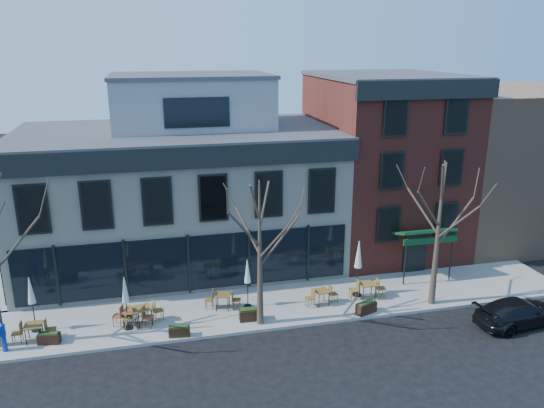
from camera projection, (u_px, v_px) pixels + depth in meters
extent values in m
plane|color=black|center=(190.00, 296.00, 28.30)|extent=(120.00, 120.00, 0.00)
cube|color=gray|center=(258.00, 307.00, 26.98)|extent=(33.50, 4.70, 0.15)
cube|color=beige|center=(180.00, 199.00, 31.80)|extent=(18.00, 10.00, 8.00)
cube|color=#47474C|center=(177.00, 132.00, 30.62)|extent=(18.30, 10.30, 0.30)
cube|color=black|center=(184.00, 158.00, 25.99)|extent=(18.30, 0.25, 1.10)
cube|color=black|center=(7.00, 147.00, 28.78)|extent=(0.25, 10.30, 1.10)
cube|color=black|center=(189.00, 264.00, 27.69)|extent=(17.20, 0.12, 3.00)
cube|color=black|center=(19.00, 250.00, 29.50)|extent=(0.12, 7.50, 3.00)
cube|color=gray|center=(192.00, 102.00, 31.32)|extent=(9.00, 6.50, 3.00)
cube|color=maroon|center=(383.00, 164.00, 34.20)|extent=(8.00, 10.00, 11.00)
cube|color=#47474C|center=(388.00, 75.00, 32.58)|extent=(8.20, 10.20, 0.25)
cube|color=black|center=(429.00, 90.00, 27.94)|extent=(8.20, 0.25, 1.00)
cube|color=#0D3C1D|center=(424.00, 231.00, 29.50)|extent=(3.20, 1.66, 0.67)
cube|color=black|center=(415.00, 254.00, 30.73)|extent=(1.40, 0.10, 2.50)
cube|color=#8C664C|center=(507.00, 161.00, 37.45)|extent=(12.00, 12.00, 10.00)
cylinder|color=#382B21|center=(15.00, 246.00, 22.51)|extent=(2.23, 0.50, 2.48)
cone|color=#382B21|center=(260.00, 255.00, 24.25)|extent=(0.34, 0.34, 7.04)
cylinder|color=#382B21|center=(279.00, 241.00, 24.47)|extent=(2.00, 0.46, 2.21)
cylinder|color=#382B21|center=(247.00, 230.00, 24.70)|extent=(0.93, 1.84, 1.91)
cylinder|color=#382B21|center=(244.00, 230.00, 23.44)|extent=(1.61, 0.68, 1.97)
cylinder|color=#382B21|center=(273.00, 243.00, 23.30)|extent=(0.93, 1.83, 2.03)
cone|color=#382B21|center=(438.00, 235.00, 26.15)|extent=(0.34, 0.34, 7.48)
cylinder|color=#382B21|center=(455.00, 222.00, 26.38)|extent=(2.12, 0.48, 2.35)
cylinder|color=#382B21|center=(422.00, 211.00, 26.63)|extent=(0.98, 1.94, 2.03)
cylinder|color=#382B21|center=(429.00, 209.00, 25.29)|extent=(1.71, 0.71, 2.09)
cylinder|color=#382B21|center=(458.00, 223.00, 25.14)|extent=(0.98, 1.94, 2.16)
imported|color=black|center=(519.00, 312.00, 25.27)|extent=(4.66, 2.37, 1.29)
cylinder|color=#0B2F99|center=(4.00, 344.00, 22.87)|extent=(0.21, 0.21, 0.73)
cube|color=#0B2F99|center=(2.00, 331.00, 22.69)|extent=(0.25, 0.21, 0.52)
cone|color=#0B2F99|center=(1.00, 324.00, 22.60)|extent=(0.27, 0.27, 0.13)
cube|color=brown|center=(33.00, 325.00, 23.53)|extent=(0.76, 0.76, 0.04)
cylinder|color=black|center=(26.00, 337.00, 23.30)|extent=(0.04, 0.04, 0.78)
cylinder|color=black|center=(40.00, 336.00, 23.43)|extent=(0.04, 0.04, 0.78)
cylinder|color=black|center=(28.00, 331.00, 23.87)|extent=(0.04, 0.04, 0.78)
cylinder|color=black|center=(43.00, 329.00, 24.00)|extent=(0.04, 0.04, 0.78)
cube|color=brown|center=(143.00, 308.00, 24.99)|extent=(0.99, 0.99, 0.05)
cylinder|color=black|center=(139.00, 320.00, 24.69)|extent=(0.05, 0.05, 0.81)
cylinder|color=black|center=(152.00, 317.00, 25.00)|extent=(0.05, 0.05, 0.81)
cylinder|color=black|center=(135.00, 315.00, 25.22)|extent=(0.05, 0.05, 0.81)
cylinder|color=black|center=(148.00, 311.00, 25.52)|extent=(0.05, 0.05, 0.81)
cube|color=brown|center=(132.00, 310.00, 24.78)|extent=(0.99, 0.99, 0.04)
cylinder|color=black|center=(124.00, 321.00, 24.63)|extent=(0.04, 0.04, 0.80)
cylinder|color=black|center=(137.00, 322.00, 24.58)|extent=(0.04, 0.04, 0.80)
cylinder|color=black|center=(129.00, 315.00, 25.23)|extent=(0.04, 0.04, 0.80)
cylinder|color=black|center=(142.00, 315.00, 25.17)|extent=(0.04, 0.04, 0.80)
cube|color=brown|center=(223.00, 294.00, 26.46)|extent=(0.90, 0.90, 0.04)
cylinder|color=black|center=(216.00, 304.00, 26.30)|extent=(0.04, 0.04, 0.76)
cylinder|color=black|center=(228.00, 304.00, 26.28)|extent=(0.04, 0.04, 0.76)
cylinder|color=black|center=(218.00, 299.00, 26.86)|extent=(0.04, 0.04, 0.76)
cylinder|color=black|center=(229.00, 299.00, 26.85)|extent=(0.04, 0.04, 0.76)
cube|color=brown|center=(322.00, 291.00, 26.90)|extent=(0.81, 0.81, 0.04)
cylinder|color=black|center=(319.00, 301.00, 26.66)|extent=(0.04, 0.04, 0.73)
cylinder|color=black|center=(329.00, 299.00, 26.86)|extent=(0.04, 0.04, 0.73)
cylinder|color=black|center=(314.00, 296.00, 27.17)|extent=(0.04, 0.04, 0.73)
cylinder|color=black|center=(324.00, 294.00, 27.37)|extent=(0.04, 0.04, 0.73)
cube|color=brown|center=(368.00, 284.00, 27.54)|extent=(0.86, 0.86, 0.04)
cylinder|color=black|center=(363.00, 294.00, 27.32)|extent=(0.04, 0.04, 0.81)
cylinder|color=black|center=(375.00, 293.00, 27.40)|extent=(0.04, 0.04, 0.81)
cylinder|color=black|center=(360.00, 289.00, 27.91)|extent=(0.04, 0.04, 0.81)
cylinder|color=black|center=(371.00, 288.00, 28.00)|extent=(0.04, 0.04, 0.81)
cylinder|color=black|center=(36.00, 330.00, 24.61)|extent=(0.43, 0.43, 0.06)
cylinder|color=black|center=(33.00, 310.00, 24.31)|extent=(0.05, 0.05, 2.15)
cone|color=silver|center=(30.00, 290.00, 24.02)|extent=(0.35, 0.35, 1.27)
cylinder|color=black|center=(128.00, 328.00, 24.79)|extent=(0.42, 0.42, 0.06)
cylinder|color=black|center=(127.00, 308.00, 24.50)|extent=(0.05, 0.05, 2.10)
cone|color=silver|center=(125.00, 290.00, 24.22)|extent=(0.34, 0.34, 1.24)
cylinder|color=black|center=(248.00, 306.00, 26.86)|extent=(0.41, 0.41, 0.06)
cylinder|color=black|center=(248.00, 288.00, 26.57)|extent=(0.05, 0.05, 2.04)
cone|color=silver|center=(247.00, 271.00, 26.31)|extent=(0.33, 0.33, 1.20)
cylinder|color=black|center=(357.00, 295.00, 28.07)|extent=(0.49, 0.49, 0.07)
cylinder|color=black|center=(358.00, 274.00, 27.73)|extent=(0.06, 0.06, 2.44)
cone|color=beige|center=(359.00, 254.00, 27.40)|extent=(0.40, 0.40, 1.44)
cube|color=black|center=(49.00, 338.00, 23.51)|extent=(1.00, 0.54, 0.48)
cube|color=#1E3314|center=(48.00, 333.00, 23.43)|extent=(0.90, 0.45, 0.08)
cube|color=black|center=(179.00, 331.00, 24.09)|extent=(0.98, 0.50, 0.47)
cube|color=#1E3314|center=(179.00, 326.00, 24.02)|extent=(0.88, 0.41, 0.08)
cube|color=black|center=(251.00, 315.00, 25.49)|extent=(1.11, 0.47, 0.55)
cube|color=#1E3314|center=(251.00, 309.00, 25.40)|extent=(1.00, 0.38, 0.09)
cube|color=black|center=(366.00, 308.00, 26.16)|extent=(1.14, 0.76, 0.53)
cube|color=#1E3314|center=(367.00, 303.00, 26.07)|extent=(1.02, 0.65, 0.09)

